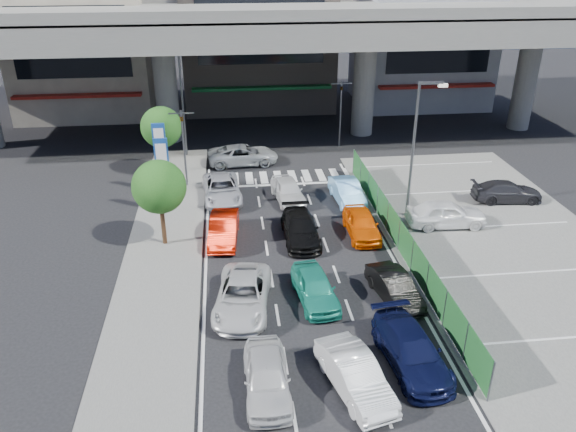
{
  "coord_description": "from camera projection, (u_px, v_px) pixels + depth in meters",
  "views": [
    {
      "loc": [
        -3.43,
        -23.08,
        14.69
      ],
      "look_at": [
        -0.39,
        3.49,
        1.61
      ],
      "focal_mm": 35.0,
      "sensor_mm": 36.0,
      "label": 1
    }
  ],
  "objects": [
    {
      "name": "traffic_light_left",
      "position": [
        182.0,
        130.0,
        35.75
      ],
      "size": [
        1.6,
        1.24,
        5.2
      ],
      "color": "#595B60",
      "rests_on": "ground"
    },
    {
      "name": "taxi_teal_mid",
      "position": [
        315.0,
        287.0,
        25.29
      ],
      "size": [
        2.04,
        4.16,
        1.36
      ],
      "primitive_type": "imported",
      "rotation": [
        0.0,
        0.0,
        0.11
      ],
      "color": "teal",
      "rests_on": "ground"
    },
    {
      "name": "street_lamp_left",
      "position": [
        184.0,
        94.0,
        40.73
      ],
      "size": [
        1.65,
        0.22,
        8.0
      ],
      "color": "#595B60",
      "rests_on": "ground"
    },
    {
      "name": "van_white_back_left",
      "position": [
        267.0,
        376.0,
        20.1
      ],
      "size": [
        1.64,
        4.06,
        1.38
      ],
      "primitive_type": "imported",
      "rotation": [
        0.0,
        0.0,
        -0.0
      ],
      "color": "silver",
      "rests_on": "ground"
    },
    {
      "name": "ground",
      "position": [
        304.0,
        276.0,
        27.4
      ],
      "size": [
        120.0,
        120.0,
        0.0
      ],
      "primitive_type": "plane",
      "color": "black",
      "rests_on": "ground"
    },
    {
      "name": "kei_truck_front_right",
      "position": [
        347.0,
        192.0,
        34.94
      ],
      "size": [
        1.76,
        4.28,
        1.38
      ],
      "primitive_type": "imported",
      "rotation": [
        0.0,
        0.0,
        0.07
      ],
      "color": "#71B6F5",
      "rests_on": "ground"
    },
    {
      "name": "traffic_cone",
      "position": [
        393.0,
        219.0,
        32.18
      ],
      "size": [
        0.36,
        0.36,
        0.64
      ],
      "primitive_type": "cone",
      "rotation": [
        0.0,
        0.0,
        0.08
      ],
      "color": "#FC380E",
      "rests_on": "parking_lot"
    },
    {
      "name": "building_center",
      "position": [
        257.0,
        26.0,
        53.54
      ],
      "size": [
        14.0,
        10.9,
        15.0
      ],
      "color": "gray",
      "rests_on": "ground"
    },
    {
      "name": "sedan_black_mid",
      "position": [
        300.0,
        229.0,
        30.53
      ],
      "size": [
        1.89,
        4.57,
        1.32
      ],
      "primitive_type": "imported",
      "rotation": [
        0.0,
        0.0,
        0.01
      ],
      "color": "black",
      "rests_on": "ground"
    },
    {
      "name": "tree_far",
      "position": [
        161.0,
        127.0,
        38.06
      ],
      "size": [
        2.8,
        2.8,
        4.8
      ],
      "color": "#382314",
      "rests_on": "ground"
    },
    {
      "name": "tree_near",
      "position": [
        159.0,
        187.0,
        28.77
      ],
      "size": [
        2.8,
        2.8,
        4.8
      ],
      "color": "#382314",
      "rests_on": "ground"
    },
    {
      "name": "wagon_silver_front_left",
      "position": [
        222.0,
        189.0,
        35.34
      ],
      "size": [
        2.6,
        5.06,
        1.37
      ],
      "primitive_type": "imported",
      "rotation": [
        0.0,
        0.0,
        0.07
      ],
      "color": "#B7B8C0",
      "rests_on": "ground"
    },
    {
      "name": "expressway",
      "position": [
        266.0,
        28.0,
        43.19
      ],
      "size": [
        64.0,
        14.0,
        10.75
      ],
      "color": "slate",
      "rests_on": "ground"
    },
    {
      "name": "parking_lot",
      "position": [
        500.0,
        244.0,
        30.3
      ],
      "size": [
        12.0,
        28.0,
        0.06
      ],
      "primitive_type": "cube",
      "color": "#595957",
      "rests_on": "ground"
    },
    {
      "name": "taxi_orange_right",
      "position": [
        362.0,
        224.0,
        30.99
      ],
      "size": [
        1.67,
        4.07,
        1.38
      ],
      "primitive_type": "imported",
      "rotation": [
        0.0,
        0.0,
        -0.01
      ],
      "color": "#EE5904",
      "rests_on": "ground"
    },
    {
      "name": "street_lamp_right",
      "position": [
        417.0,
        139.0,
        31.39
      ],
      "size": [
        1.65,
        0.22,
        8.0
      ],
      "color": "#595B60",
      "rests_on": "ground"
    },
    {
      "name": "sedan_white_front_mid",
      "position": [
        288.0,
        190.0,
        35.18
      ],
      "size": [
        2.15,
        4.21,
        1.37
      ],
      "primitive_type": "imported",
      "rotation": [
        0.0,
        0.0,
        0.14
      ],
      "color": "silver",
      "rests_on": "ground"
    },
    {
      "name": "sidewalk_left",
      "position": [
        165.0,
        244.0,
        30.23
      ],
      "size": [
        4.0,
        30.0,
        0.12
      ],
      "primitive_type": "cube",
      "color": "#595957",
      "rests_on": "ground"
    },
    {
      "name": "hatch_black_mid_right",
      "position": [
        395.0,
        287.0,
        25.39
      ],
      "size": [
        1.99,
        3.99,
        1.26
      ],
      "primitive_type": "imported",
      "rotation": [
        0.0,
        0.0,
        0.18
      ],
      "color": "black",
      "rests_on": "ground"
    },
    {
      "name": "signboard_near",
      "position": [
        162.0,
        165.0,
        32.46
      ],
      "size": [
        0.8,
        0.14,
        4.7
      ],
      "color": "#595B60",
      "rests_on": "ground"
    },
    {
      "name": "signboard_far",
      "position": [
        160.0,
        149.0,
        35.09
      ],
      "size": [
        0.8,
        0.14,
        4.7
      ],
      "color": "#595B60",
      "rests_on": "ground"
    },
    {
      "name": "crossing_wagon_silver",
      "position": [
        243.0,
        155.0,
        40.97
      ],
      "size": [
        5.22,
        2.66,
        1.41
      ],
      "primitive_type": "imported",
      "rotation": [
        0.0,
        0.0,
        1.63
      ],
      "color": "#B7BCBF",
      "rests_on": "ground"
    },
    {
      "name": "hatch_white_back_mid",
      "position": [
        355.0,
        375.0,
        20.17
      ],
      "size": [
        2.48,
        4.42,
        1.38
      ],
      "primitive_type": "imported",
      "rotation": [
        0.0,
        0.0,
        0.26
      ],
      "color": "white",
      "rests_on": "ground"
    },
    {
      "name": "parked_sedan_dgrey",
      "position": [
        507.0,
        191.0,
        35.02
      ],
      "size": [
        4.46,
        2.15,
        1.25
      ],
      "primitive_type": "imported",
      "rotation": [
        0.0,
        0.0,
        1.48
      ],
      "color": "#2A292E",
      "rests_on": "parking_lot"
    },
    {
      "name": "sedan_white_mid_left",
      "position": [
        243.0,
        295.0,
        24.71
      ],
      "size": [
        2.99,
        5.25,
        1.38
      ],
      "primitive_type": "imported",
      "rotation": [
        0.0,
        0.0,
        -0.15
      ],
      "color": "silver",
      "rests_on": "ground"
    },
    {
      "name": "building_east",
      "position": [
        421.0,
        41.0,
        54.93
      ],
      "size": [
        12.0,
        10.9,
        12.0
      ],
      "color": "gray",
      "rests_on": "ground"
    },
    {
      "name": "traffic_light_right",
      "position": [
        341.0,
        97.0,
        43.19
      ],
      "size": [
        1.6,
        1.24,
        5.2
      ],
      "color": "#595B60",
      "rests_on": "ground"
    },
    {
      "name": "taxi_orange_left",
      "position": [
        224.0,
        229.0,
        30.44
      ],
      "size": [
        1.8,
        4.29,
        1.38
      ],
      "primitive_type": "imported",
      "rotation": [
        0.0,
        0.0,
        -0.08
      ],
      "color": "red",
      "rests_on": "ground"
    },
    {
      "name": "parked_sedan_white",
      "position": [
        446.0,
        214.0,
        31.84
      ],
      "size": [
        4.58,
        2.03,
        1.53
      ],
      "primitive_type": "imported",
      "rotation": [
        0.0,
        0.0,
        1.52
      ],
      "color": "white",
      "rests_on": "parking_lot"
    },
    {
      "name": "minivan_navy_back",
      "position": [
        411.0,
        350.0,
        21.4
      ],
      "size": [
        2.43,
        4.94,
        1.38
      ],
      "primitive_type": "imported",
      "rotation": [
        0.0,
        0.0,
        0.11
      ],
      "color": "black",
      "rests_on": "ground"
    },
    {
      "name": "building_west",
      "position": [
        84.0,
        41.0,
        51.45
      ],
      "size": [
        12.0,
        10.9,
        13.0
      ],
      "color": "gray",
      "rests_on": "ground"
    },
    {
      "name": "fence_run",
      "position": [
        405.0,
        244.0,
        28.44
      ],
      "size": [
        0.16,
        22.0,
        1.8
      ],
      "primitive_type": null,
      "color": "#1D5525",
      "rests_on": "ground"
    }
  ]
}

